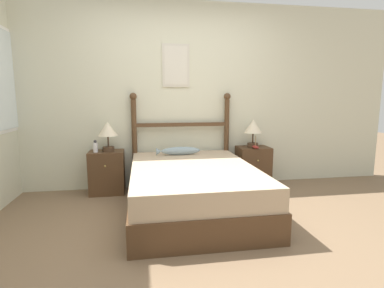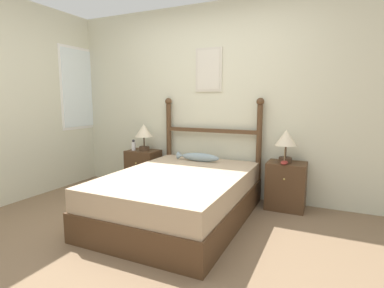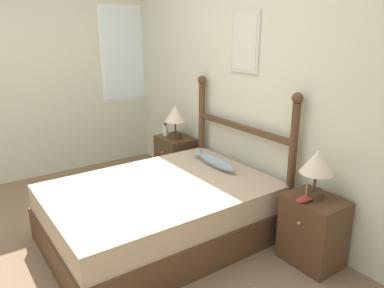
{
  "view_description": "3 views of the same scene",
  "coord_description": "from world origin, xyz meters",
  "px_view_note": "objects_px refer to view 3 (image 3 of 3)",
  "views": [
    {
      "loc": [
        -0.5,
        -2.48,
        1.26
      ],
      "look_at": [
        0.1,
        1.08,
        0.7
      ],
      "focal_mm": 28.0,
      "sensor_mm": 36.0,
      "label": 1
    },
    {
      "loc": [
        1.49,
        -2.1,
        1.3
      ],
      "look_at": [
        -0.02,
        1.15,
        0.76
      ],
      "focal_mm": 28.0,
      "sensor_mm": 36.0,
      "label": 2
    },
    {
      "loc": [
        2.65,
        -0.79,
        1.83
      ],
      "look_at": [
        -0.06,
        1.11,
        0.79
      ],
      "focal_mm": 35.0,
      "sensor_mm": 36.0,
      "label": 3
    }
  ],
  "objects_px": {
    "table_lamp_right": "(317,165)",
    "fish_pillow": "(215,162)",
    "bed": "(161,212)",
    "table_lamp_left": "(175,116)",
    "nightstand_left": "(175,159)",
    "nightstand_right": "(313,230)",
    "bottle": "(165,130)",
    "model_boat": "(306,198)"
  },
  "relations": [
    {
      "from": "table_lamp_left",
      "to": "table_lamp_right",
      "type": "height_order",
      "value": "same"
    },
    {
      "from": "bed",
      "to": "bottle",
      "type": "distance_m",
      "value": 1.41
    },
    {
      "from": "nightstand_right",
      "to": "bottle",
      "type": "xyz_separation_m",
      "value": [
        -2.15,
        -0.06,
        0.35
      ]
    },
    {
      "from": "nightstand_right",
      "to": "model_boat",
      "type": "xyz_separation_m",
      "value": [
        -0.02,
        -0.11,
        0.3
      ]
    },
    {
      "from": "model_boat",
      "to": "fish_pillow",
      "type": "distance_m",
      "value": 1.07
    },
    {
      "from": "nightstand_left",
      "to": "fish_pillow",
      "type": "distance_m",
      "value": 0.99
    },
    {
      "from": "nightstand_left",
      "to": "table_lamp_left",
      "type": "height_order",
      "value": "table_lamp_left"
    },
    {
      "from": "table_lamp_right",
      "to": "table_lamp_left",
      "type": "bearing_deg",
      "value": -179.91
    },
    {
      "from": "nightstand_left",
      "to": "fish_pillow",
      "type": "xyz_separation_m",
      "value": [
        0.94,
        -0.13,
        0.28
      ]
    },
    {
      "from": "bed",
      "to": "bottle",
      "type": "height_order",
      "value": "bottle"
    },
    {
      "from": "nightstand_left",
      "to": "table_lamp_left",
      "type": "xyz_separation_m",
      "value": [
        0.03,
        -0.01,
        0.55
      ]
    },
    {
      "from": "bed",
      "to": "table_lamp_right",
      "type": "xyz_separation_m",
      "value": [
        0.99,
        0.79,
        0.58
      ]
    },
    {
      "from": "bed",
      "to": "bottle",
      "type": "bearing_deg",
      "value": 146.73
    },
    {
      "from": "model_boat",
      "to": "nightstand_right",
      "type": "bearing_deg",
      "value": 80.81
    },
    {
      "from": "nightstand_left",
      "to": "table_lamp_right",
      "type": "bearing_deg",
      "value": -0.33
    },
    {
      "from": "table_lamp_right",
      "to": "model_boat",
      "type": "height_order",
      "value": "table_lamp_right"
    },
    {
      "from": "table_lamp_right",
      "to": "nightstand_right",
      "type": "bearing_deg",
      "value": 29.79
    },
    {
      "from": "table_lamp_right",
      "to": "fish_pillow",
      "type": "bearing_deg",
      "value": -173.6
    },
    {
      "from": "bed",
      "to": "model_boat",
      "type": "xyz_separation_m",
      "value": [
        0.99,
        0.69,
        0.33
      ]
    },
    {
      "from": "nightstand_left",
      "to": "bottle",
      "type": "bearing_deg",
      "value": -155.57
    },
    {
      "from": "nightstand_left",
      "to": "model_boat",
      "type": "bearing_deg",
      "value": -3.12
    },
    {
      "from": "nightstand_right",
      "to": "table_lamp_right",
      "type": "distance_m",
      "value": 0.55
    },
    {
      "from": "nightstand_left",
      "to": "nightstand_right",
      "type": "xyz_separation_m",
      "value": [
        2.02,
        0.0,
        0.0
      ]
    },
    {
      "from": "bed",
      "to": "table_lamp_left",
      "type": "distance_m",
      "value": 1.38
    },
    {
      "from": "bed",
      "to": "model_boat",
      "type": "relative_size",
      "value": 9.99
    },
    {
      "from": "nightstand_left",
      "to": "model_boat",
      "type": "xyz_separation_m",
      "value": [
        2.01,
        -0.11,
        0.3
      ]
    },
    {
      "from": "nightstand_right",
      "to": "table_lamp_left",
      "type": "relative_size",
      "value": 1.45
    },
    {
      "from": "bed",
      "to": "model_boat",
      "type": "height_order",
      "value": "model_boat"
    },
    {
      "from": "nightstand_left",
      "to": "table_lamp_right",
      "type": "xyz_separation_m",
      "value": [
        2.0,
        -0.01,
        0.55
      ]
    },
    {
      "from": "table_lamp_right",
      "to": "model_boat",
      "type": "xyz_separation_m",
      "value": [
        0.0,
        -0.1,
        -0.25
      ]
    },
    {
      "from": "nightstand_left",
      "to": "table_lamp_right",
      "type": "distance_m",
      "value": 2.08
    },
    {
      "from": "bed",
      "to": "fish_pillow",
      "type": "bearing_deg",
      "value": 96.46
    },
    {
      "from": "table_lamp_right",
      "to": "bottle",
      "type": "bearing_deg",
      "value": -178.79
    },
    {
      "from": "nightstand_right",
      "to": "bottle",
      "type": "bearing_deg",
      "value": -178.49
    },
    {
      "from": "nightstand_right",
      "to": "fish_pillow",
      "type": "xyz_separation_m",
      "value": [
        -1.09,
        -0.13,
        0.28
      ]
    },
    {
      "from": "nightstand_left",
      "to": "bottle",
      "type": "relative_size",
      "value": 3.52
    },
    {
      "from": "bed",
      "to": "table_lamp_left",
      "type": "height_order",
      "value": "table_lamp_left"
    },
    {
      "from": "table_lamp_right",
      "to": "fish_pillow",
      "type": "relative_size",
      "value": 0.67
    },
    {
      "from": "bottle",
      "to": "model_boat",
      "type": "distance_m",
      "value": 2.13
    },
    {
      "from": "nightstand_left",
      "to": "nightstand_right",
      "type": "height_order",
      "value": "same"
    },
    {
      "from": "nightstand_right",
      "to": "table_lamp_right",
      "type": "bearing_deg",
      "value": -150.21
    },
    {
      "from": "bottle",
      "to": "fish_pillow",
      "type": "bearing_deg",
      "value": -4.04
    }
  ]
}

